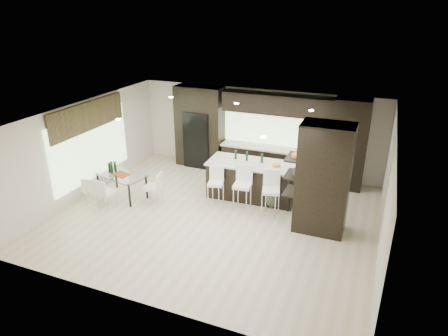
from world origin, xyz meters
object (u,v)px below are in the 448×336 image
at_px(stool_mid, 242,193).
at_px(kitchen_island, 252,180).
at_px(stool_left, 216,190).
at_px(floor_vase, 273,189).
at_px(stool_right, 271,199).
at_px(chair_far, 94,192).
at_px(bench, 282,187).
at_px(dining_table, 122,186).
at_px(chair_near, 107,194).
at_px(chair_end, 153,189).

bearing_deg(stool_mid, kitchen_island, 84.24).
xyz_separation_m(stool_left, floor_vase, (1.48, 0.47, 0.10)).
height_order(stool_right, floor_vase, floor_vase).
distance_m(stool_right, floor_vase, 0.50).
distance_m(stool_left, chair_far, 3.35).
bearing_deg(stool_left, kitchen_island, 34.52).
bearing_deg(bench, floor_vase, -103.37).
bearing_deg(dining_table, stool_mid, 21.00).
bearing_deg(chair_far, bench, 19.50).
distance_m(kitchen_island, chair_near, 4.03).
bearing_deg(chair_near, floor_vase, 32.49).
bearing_deg(stool_mid, floor_vase, 29.06).
xyz_separation_m(bench, floor_vase, (-0.06, -0.80, 0.29)).
bearing_deg(stool_left, dining_table, 178.69).
bearing_deg(chair_end, chair_far, 105.44).
bearing_deg(chair_far, kitchen_island, 19.32).
bearing_deg(dining_table, stool_left, 23.94).
bearing_deg(stool_mid, chair_near, -166.38).
distance_m(dining_table, chair_far, 0.82).
bearing_deg(chair_far, stool_left, 12.84).
height_order(stool_left, floor_vase, floor_vase).
distance_m(stool_left, chair_end, 1.73).
bearing_deg(bench, stool_right, -98.67).
height_order(floor_vase, dining_table, floor_vase).
bearing_deg(bench, chair_near, -158.57).
height_order(kitchen_island, floor_vase, floor_vase).
height_order(chair_far, chair_end, chair_end).
relative_size(bench, chair_end, 1.59).
distance_m(stool_left, chair_near, 2.94).
relative_size(kitchen_island, dining_table, 1.77).
distance_m(stool_right, bench, 1.31).
bearing_deg(stool_right, bench, 76.53).
xyz_separation_m(stool_mid, chair_far, (-3.89, -1.21, -0.12)).
bearing_deg(stool_left, chair_end, -174.57).
xyz_separation_m(kitchen_island, chair_near, (-3.45, -2.08, -0.13)).
xyz_separation_m(stool_right, floor_vase, (-0.07, 0.49, 0.05)).
bearing_deg(dining_table, chair_end, 12.50).
bearing_deg(kitchen_island, bench, 26.82).
distance_m(dining_table, chair_end, 1.03).
relative_size(chair_near, chair_end, 0.95).
relative_size(stool_left, stool_mid, 0.89).
distance_m(stool_left, stool_mid, 0.78).
bearing_deg(stool_right, dining_table, 172.85).
height_order(bench, chair_near, chair_near).
height_order(stool_left, dining_table, stool_left).
height_order(stool_right, dining_table, stool_right).
height_order(stool_left, stool_right, stool_right).
bearing_deg(chair_near, dining_table, 100.18).
bearing_deg(dining_table, kitchen_island, 34.35).
height_order(chair_near, chair_end, chair_end).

